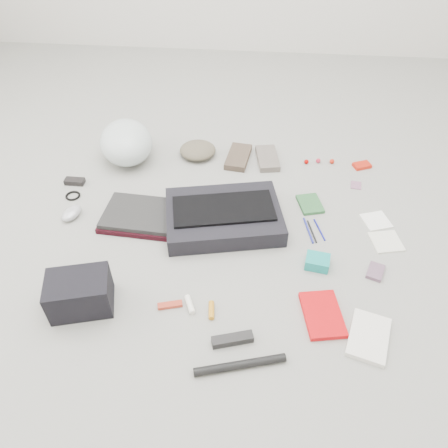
# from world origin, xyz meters

# --- Properties ---
(ground_plane) EXTENTS (4.00, 4.00, 0.00)m
(ground_plane) POSITION_xyz_m (0.00, 0.00, 0.00)
(ground_plane) COLOR gray
(messenger_bag) EXTENTS (0.56, 0.45, 0.08)m
(messenger_bag) POSITION_xyz_m (-0.01, 0.06, 0.04)
(messenger_bag) COLOR black
(messenger_bag) RESTS_ON ground_plane
(bag_flap) EXTENTS (0.47, 0.29, 0.01)m
(bag_flap) POSITION_xyz_m (-0.01, 0.06, 0.09)
(bag_flap) COLOR black
(bag_flap) RESTS_ON messenger_bag
(laptop_sleeve) EXTENTS (0.35, 0.27, 0.02)m
(laptop_sleeve) POSITION_xyz_m (-0.39, 0.05, 0.01)
(laptop_sleeve) COLOR black
(laptop_sleeve) RESTS_ON ground_plane
(laptop) EXTENTS (0.33, 0.25, 0.02)m
(laptop) POSITION_xyz_m (-0.39, 0.05, 0.03)
(laptop) COLOR black
(laptop) RESTS_ON laptop_sleeve
(bike_helmet) EXTENTS (0.36, 0.41, 0.20)m
(bike_helmet) POSITION_xyz_m (-0.56, 0.51, 0.10)
(bike_helmet) COLOR silver
(bike_helmet) RESTS_ON ground_plane
(beanie) EXTENTS (0.21, 0.20, 0.07)m
(beanie) POSITION_xyz_m (-0.19, 0.57, 0.03)
(beanie) COLOR brown
(beanie) RESTS_ON ground_plane
(mitten_left) EXTENTS (0.14, 0.23, 0.03)m
(mitten_left) POSITION_xyz_m (0.02, 0.56, 0.02)
(mitten_left) COLOR brown
(mitten_left) RESTS_ON ground_plane
(mitten_right) EXTENTS (0.14, 0.22, 0.03)m
(mitten_right) POSITION_xyz_m (0.18, 0.56, 0.02)
(mitten_right) COLOR #6F645C
(mitten_right) RESTS_ON ground_plane
(power_brick) EXTENTS (0.10, 0.04, 0.03)m
(power_brick) POSITION_xyz_m (-0.77, 0.28, 0.01)
(power_brick) COLOR black
(power_brick) RESTS_ON ground_plane
(cable_coil) EXTENTS (0.08, 0.08, 0.01)m
(cable_coil) POSITION_xyz_m (-0.75, 0.18, 0.01)
(cable_coil) COLOR black
(cable_coil) RESTS_ON ground_plane
(mouse) EXTENTS (0.10, 0.13, 0.04)m
(mouse) POSITION_xyz_m (-0.70, 0.04, 0.02)
(mouse) COLOR #AFAFB6
(mouse) RESTS_ON ground_plane
(camera_bag) EXTENTS (0.26, 0.21, 0.15)m
(camera_bag) POSITION_xyz_m (-0.49, -0.44, 0.07)
(camera_bag) COLOR black
(camera_bag) RESTS_ON ground_plane
(multitool) EXTENTS (0.10, 0.05, 0.01)m
(multitool) POSITION_xyz_m (-0.17, -0.41, 0.01)
(multitool) COLOR #A7321E
(multitool) RESTS_ON ground_plane
(toiletry_tube_white) EXTENTS (0.05, 0.08, 0.02)m
(toiletry_tube_white) POSITION_xyz_m (-0.09, -0.41, 0.01)
(toiletry_tube_white) COLOR white
(toiletry_tube_white) RESTS_ON ground_plane
(toiletry_tube_orange) EXTENTS (0.03, 0.08, 0.02)m
(toiletry_tube_orange) POSITION_xyz_m (-0.01, -0.42, 0.01)
(toiletry_tube_orange) COLOR orange
(toiletry_tube_orange) RESTS_ON ground_plane
(u_lock) EXTENTS (0.15, 0.08, 0.03)m
(u_lock) POSITION_xyz_m (0.08, -0.54, 0.01)
(u_lock) COLOR black
(u_lock) RESTS_ON ground_plane
(bike_pump) EXTENTS (0.31, 0.11, 0.03)m
(bike_pump) POSITION_xyz_m (0.11, -0.64, 0.01)
(bike_pump) COLOR black
(bike_pump) RESTS_ON ground_plane
(book_red) EXTENTS (0.17, 0.22, 0.02)m
(book_red) POSITION_xyz_m (0.40, -0.41, 0.01)
(book_red) COLOR red
(book_red) RESTS_ON ground_plane
(book_white) EXTENTS (0.18, 0.23, 0.02)m
(book_white) POSITION_xyz_m (0.56, -0.48, 0.01)
(book_white) COLOR silver
(book_white) RESTS_ON ground_plane
(notepad) EXTENTS (0.13, 0.16, 0.02)m
(notepad) POSITION_xyz_m (0.39, 0.22, 0.01)
(notepad) COLOR #2A5E31
(notepad) RESTS_ON ground_plane
(pen_blue) EXTENTS (0.04, 0.16, 0.01)m
(pen_blue) POSITION_xyz_m (0.37, 0.04, 0.00)
(pen_blue) COLOR navy
(pen_blue) RESTS_ON ground_plane
(pen_black) EXTENTS (0.04, 0.14, 0.01)m
(pen_black) POSITION_xyz_m (0.39, 0.04, 0.00)
(pen_black) COLOR black
(pen_black) RESTS_ON ground_plane
(pen_navy) EXTENTS (0.05, 0.13, 0.01)m
(pen_navy) POSITION_xyz_m (0.42, 0.05, 0.00)
(pen_navy) COLOR navy
(pen_navy) RESTS_ON ground_plane
(accordion_wallet) EXTENTS (0.11, 0.09, 0.05)m
(accordion_wallet) POSITION_xyz_m (0.40, -0.16, 0.02)
(accordion_wallet) COLOR teal
(accordion_wallet) RESTS_ON ground_plane
(card_deck) EXTENTS (0.09, 0.10, 0.02)m
(card_deck) POSITION_xyz_m (0.63, -0.18, 0.01)
(card_deck) COLOR slate
(card_deck) RESTS_ON ground_plane
(napkin_top) EXTENTS (0.14, 0.14, 0.01)m
(napkin_top) POSITION_xyz_m (0.68, 0.13, 0.00)
(napkin_top) COLOR white
(napkin_top) RESTS_ON ground_plane
(napkin_bottom) EXTENTS (0.15, 0.15, 0.01)m
(napkin_bottom) POSITION_xyz_m (0.70, 0.00, 0.00)
(napkin_bottom) COLOR silver
(napkin_bottom) RESTS_ON ground_plane
(lollipop_a) EXTENTS (0.03, 0.03, 0.02)m
(lollipop_a) POSITION_xyz_m (0.38, 0.55, 0.01)
(lollipop_a) COLOR #A30200
(lollipop_a) RESTS_ON ground_plane
(lollipop_b) EXTENTS (0.03, 0.03, 0.02)m
(lollipop_b) POSITION_xyz_m (0.45, 0.57, 0.01)
(lollipop_b) COLOR #B31F35
(lollipop_b) RESTS_ON ground_plane
(lollipop_c) EXTENTS (0.03, 0.03, 0.03)m
(lollipop_c) POSITION_xyz_m (0.52, 0.57, 0.01)
(lollipop_c) COLOR red
(lollipop_c) RESTS_ON ground_plane
(altoids_tin) EXTENTS (0.10, 0.08, 0.02)m
(altoids_tin) POSITION_xyz_m (0.67, 0.55, 0.01)
(altoids_tin) COLOR red
(altoids_tin) RESTS_ON ground_plane
(stamp_sheet) EXTENTS (0.06, 0.07, 0.00)m
(stamp_sheet) POSITION_xyz_m (0.62, 0.39, 0.00)
(stamp_sheet) COLOR #9B6485
(stamp_sheet) RESTS_ON ground_plane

